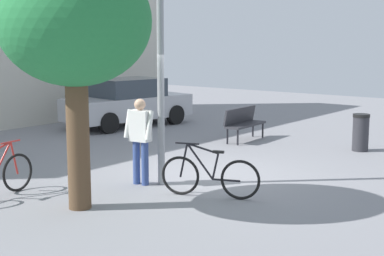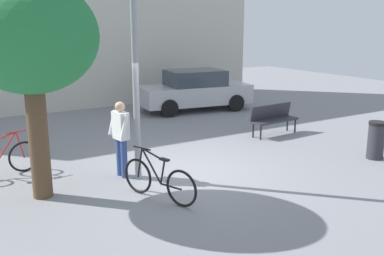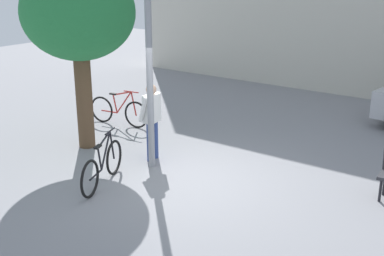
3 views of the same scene
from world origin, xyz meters
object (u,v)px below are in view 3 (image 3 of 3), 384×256
Objects in this scene: lamppost at (148,25)px; bicycle_red at (119,111)px; bicycle_black at (103,166)px; person_by_lamppost at (152,117)px; plaza_tree at (78,14)px.

lamppost reaches higher than bicycle_red.
lamppost is 2.82× the size of bicycle_red.
bicycle_red is (-2.41, 2.93, 0.00)m from bicycle_black.
person_by_lamppost is 0.41× the size of plaza_tree.
person_by_lamppost reaches higher than bicycle_black.
bicycle_black is 3.79m from bicycle_red.
lamppost reaches higher than plaza_tree.
plaza_tree is (-1.76, -0.28, 2.06)m from person_by_lamppost.
plaza_tree is at bearing -71.64° from bicycle_red.
lamppost is 2.01m from plaza_tree.
person_by_lamppost is at bearing 8.92° from plaza_tree.
plaza_tree is 3.15m from bicycle_red.
bicycle_red is at bearing 149.54° from person_by_lamppost.
person_by_lamppost is 1.68m from bicycle_black.
bicycle_black is at bearing -96.70° from lamppost.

